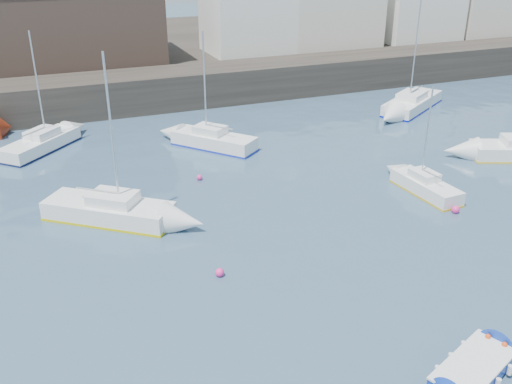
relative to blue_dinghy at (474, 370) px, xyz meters
name	(u,v)px	position (x,y,z in m)	size (l,w,h in m)	color
water	(381,359)	(-2.34, 2.00, -0.38)	(220.00, 220.00, 0.00)	#2D4760
quay_wall	(156,89)	(-2.34, 37.00, 1.12)	(90.00, 5.00, 3.00)	#28231E
land_strip	(120,53)	(-2.34, 55.00, 1.02)	(90.00, 32.00, 2.80)	#28231E
bldg_east_d	(247,5)	(8.66, 43.50, 6.98)	(11.14, 11.14, 8.95)	white
warehouse	(67,20)	(-8.34, 45.00, 6.24)	(16.40, 10.40, 7.60)	#3D2D26
blue_dinghy	(474,370)	(0.00, 0.00, 0.00)	(3.93, 2.79, 0.69)	maroon
sailboat_b	(109,210)	(-9.63, 16.64, 0.20)	(6.82, 6.02, 8.91)	white
sailboat_c	(425,186)	(7.97, 13.14, 0.10)	(1.81, 4.84, 6.26)	white
sailboat_f	(214,140)	(-1.05, 25.18, 0.18)	(5.43, 6.04, 8.03)	white
sailboat_g	(412,103)	(17.81, 27.93, 0.18)	(7.90, 6.28, 9.85)	white
sailboat_h	(41,143)	(-12.40, 29.18, 0.15)	(5.83, 5.93, 8.10)	white
buoy_near	(220,276)	(-5.99, 9.32, -0.38)	(0.40, 0.40, 0.40)	#F92E8D
buoy_mid	(455,213)	(7.93, 10.42, -0.38)	(0.44, 0.44, 0.44)	#F92E8D
buoy_far	(200,180)	(-3.68, 20.01, -0.38)	(0.36, 0.36, 0.36)	#F92E8D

